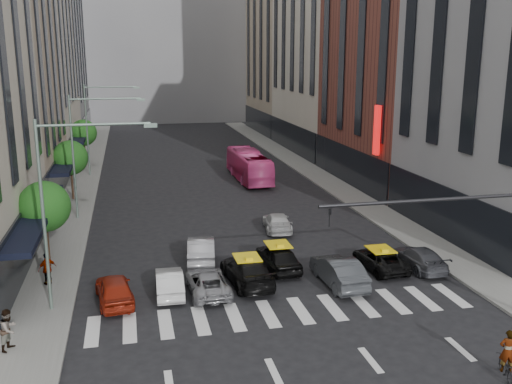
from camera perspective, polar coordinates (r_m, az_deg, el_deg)
ground at (r=26.47m, az=4.17°, el=-13.20°), size 160.00×160.00×0.00m
sidewalk_left at (r=54.09m, az=-17.13°, el=0.29°), size 3.00×96.00×0.15m
sidewalk_right at (r=56.99m, az=6.56°, el=1.46°), size 3.00×96.00×0.15m
building_left_d at (r=88.22m, az=-19.86°, el=14.76°), size 8.00×18.00×30.00m
building_right_b at (r=55.11m, az=13.57°, el=14.31°), size 8.00×18.00×26.00m
building_right_d at (r=90.85m, az=2.73°, el=14.83°), size 8.00×18.00×28.00m
building_far at (r=107.99m, az=-9.33°, el=16.58°), size 30.00×10.00×36.00m
tree_near at (r=33.96m, az=-20.40°, el=-1.38°), size 2.88×2.88×4.95m
tree_mid at (r=49.52m, az=-18.08°, el=3.27°), size 2.88×2.88×4.95m
tree_far at (r=65.29m, az=-16.87°, el=5.69°), size 2.88×2.88×4.95m
streetlamp_near at (r=27.43m, az=-18.72°, el=0.19°), size 5.38×0.25×9.00m
streetlamp_mid at (r=43.12m, az=-16.66°, el=4.97°), size 5.38×0.25×9.00m
streetlamp_far at (r=58.98m, az=-15.69°, el=7.19°), size 5.38×0.25×9.00m
traffic_signal at (r=27.15m, az=20.74°, el=-3.23°), size 10.10×0.20×6.00m
liberty_sign at (r=47.26m, az=12.01°, el=6.06°), size 0.30×0.70×4.00m
car_red at (r=29.21m, az=-13.97°, el=-9.43°), size 2.15×4.26×1.39m
car_white_front at (r=29.72m, az=-8.65°, el=-8.88°), size 1.46×3.92×1.28m
car_silver at (r=29.56m, az=-4.86°, el=-9.00°), size 2.10×4.30×1.18m
taxi_left at (r=30.61m, az=-0.89°, el=-7.87°), size 2.45×5.13×1.44m
taxi_center at (r=32.57m, az=2.20°, el=-6.52°), size 2.06×4.42×1.46m
car_grey_mid at (r=30.78m, az=8.26°, el=-7.81°), size 1.81×4.72×1.54m
taxi_right at (r=33.36m, az=12.31°, el=-6.61°), size 2.19×4.32×1.17m
car_grey_curb at (r=34.03m, az=16.00°, el=-6.35°), size 1.83×4.36×1.26m
car_row2_left at (r=33.98m, az=-5.52°, el=-5.71°), size 2.10×4.61×1.47m
car_row2_right at (r=39.64m, az=2.13°, el=-3.01°), size 2.25×4.43×1.23m
bus at (r=55.38m, az=-0.72°, el=2.64°), size 2.62×10.42×2.89m
motorcycle at (r=24.40m, az=23.70°, el=-15.79°), size 0.99×1.62×0.80m
rider at (r=23.84m, az=23.99°, el=-13.15°), size 0.72×0.58×1.70m
pedestrian_near at (r=25.88m, az=-23.49°, el=-12.49°), size 0.95×1.05×1.75m
pedestrian_far at (r=32.02m, az=-20.14°, el=-7.22°), size 1.07×0.86×1.70m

